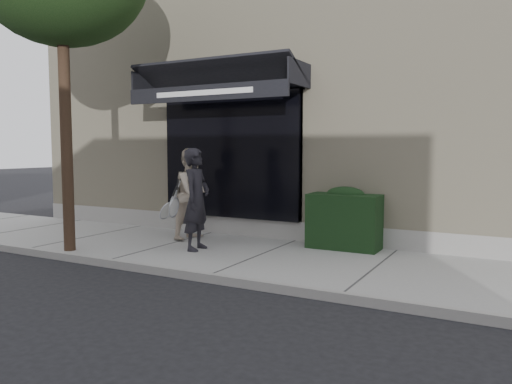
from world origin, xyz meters
The scene contains 7 objects.
ground centered at (0.00, 0.00, 0.00)m, with size 80.00×80.00×0.00m, color black.
sidewalk centered at (0.00, 0.00, 0.06)m, with size 20.00×3.00×0.12m, color gray.
curb centered at (0.00, -1.55, 0.07)m, with size 20.00×0.10×0.14m, color gray.
building_facade centered at (-0.01, 4.96, 2.74)m, with size 14.30×8.04×5.64m.
hedge centered at (1.10, 1.25, 0.66)m, with size 1.30×0.70×1.14m.
pedestrian_front centered at (-1.21, -0.17, 1.04)m, with size 0.78×0.87×1.84m.
pedestrian_back centered at (-1.92, 0.70, 1.04)m, with size 0.76×0.94×1.83m.
Camera 1 is at (3.97, -7.51, 1.95)m, focal length 35.00 mm.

